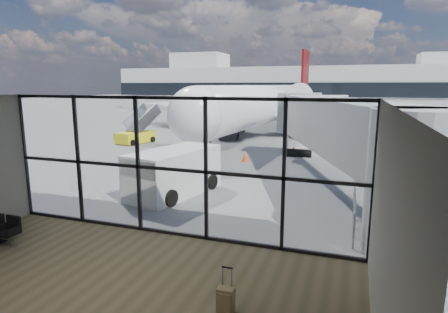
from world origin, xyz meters
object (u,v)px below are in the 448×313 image
Objects in this scene: suitcase at (225,300)px; service_van at (172,172)px; airliner at (271,104)px; belt_loader at (229,132)px; mobile_stairs at (136,135)px; backpack at (0,234)px.

service_van is at bearing 124.01° from suitcase.
belt_loader is (-2.51, -5.85, -2.26)m from airliner.
service_van is 15.99m from mobile_stairs.
mobile_stairs is at bearing -125.65° from airliner.
belt_loader is (-0.46, 23.99, 0.37)m from backpack.
airliner reaches higher than backpack.
airliner is at bearing 90.47° from backpack.
suitcase is (7.87, -1.18, 0.04)m from backpack.
service_van is 17.84m from belt_loader.
belt_loader is (-3.20, 17.54, -0.40)m from service_van.
belt_loader is 8.29m from mobile_stairs.
suitcase reaches higher than backpack.
airliner is at bearing 52.12° from belt_loader.
suitcase is at bearing -4.16° from backpack.
airliner is at bearing 100.72° from suitcase.
belt_loader reaches higher than backpack.
service_van reaches higher than belt_loader.
backpack is at bearing -89.28° from airliner.
belt_loader is at bearing 95.50° from backpack.
mobile_stairs is (-6.65, -4.95, -0.01)m from belt_loader.
airliner is 6.75m from belt_loader.
mobile_stairs is at bearing 126.62° from suitcase.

